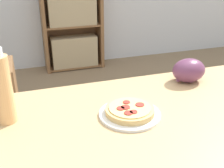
{
  "coord_description": "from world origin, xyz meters",
  "views": [
    {
      "loc": [
        -0.38,
        -0.73,
        1.26
      ],
      "look_at": [
        -0.08,
        0.2,
        0.8
      ],
      "focal_mm": 45.0,
      "sensor_mm": 36.0,
      "label": 1
    }
  ],
  "objects": [
    {
      "name": "pizza_on_plate",
      "position": [
        -0.06,
        0.06,
        0.75
      ],
      "size": [
        0.22,
        0.22,
        0.04
      ],
      "color": "white",
      "rests_on": "dining_table"
    },
    {
      "name": "drink_bottle",
      "position": [
        -0.47,
        0.15,
        0.86
      ],
      "size": [
        0.07,
        0.07,
        0.26
      ],
      "color": "#EFB270",
      "rests_on": "dining_table"
    },
    {
      "name": "bookshelf",
      "position": [
        0.17,
        2.47,
        0.72
      ],
      "size": [
        0.68,
        0.26,
        1.52
      ],
      "color": "brown",
      "rests_on": "ground_plane"
    },
    {
      "name": "dining_table",
      "position": [
        0.02,
        -0.04,
        0.64
      ],
      "size": [
        1.25,
        0.82,
        0.74
      ],
      "color": "tan",
      "rests_on": "ground_plane"
    },
    {
      "name": "grape_bunch",
      "position": [
        0.29,
        0.25,
        0.79
      ],
      "size": [
        0.15,
        0.12,
        0.1
      ],
      "color": "#6B3856",
      "rests_on": "dining_table"
    }
  ]
}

